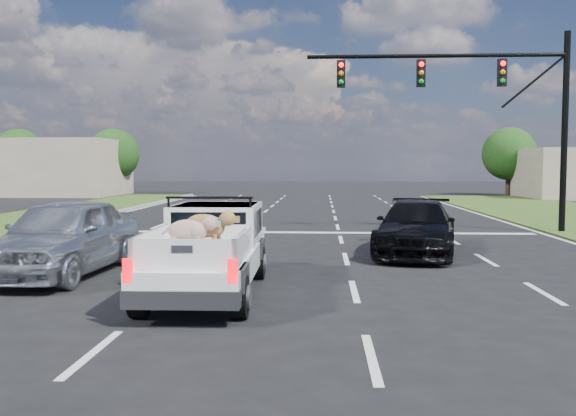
% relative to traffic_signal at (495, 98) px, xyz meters
% --- Properties ---
extents(ground, '(160.00, 160.00, 0.00)m').
position_rel_traffic_signal_xyz_m(ground, '(-7.20, -10.50, -4.73)').
color(ground, black).
rests_on(ground, ground).
extents(road_markings, '(17.75, 60.00, 0.01)m').
position_rel_traffic_signal_xyz_m(road_markings, '(-7.20, -3.94, -4.72)').
color(road_markings, silver).
rests_on(road_markings, ground).
extents(traffic_signal, '(9.11, 0.31, 7.00)m').
position_rel_traffic_signal_xyz_m(traffic_signal, '(0.00, 0.00, 0.00)').
color(traffic_signal, black).
rests_on(traffic_signal, ground).
extents(building_left, '(10.00, 8.00, 4.40)m').
position_rel_traffic_signal_xyz_m(building_left, '(-27.20, 25.50, -2.53)').
color(building_left, tan).
rests_on(building_left, ground).
extents(tree_far_b, '(4.20, 4.20, 5.40)m').
position_rel_traffic_signal_xyz_m(tree_far_b, '(-31.20, 27.50, -1.44)').
color(tree_far_b, '#332114').
rests_on(tree_far_b, ground).
extents(tree_far_c, '(4.20, 4.20, 5.40)m').
position_rel_traffic_signal_xyz_m(tree_far_c, '(-23.20, 27.50, -1.44)').
color(tree_far_c, '#332114').
rests_on(tree_far_c, ground).
extents(tree_far_d, '(4.20, 4.20, 5.40)m').
position_rel_traffic_signal_xyz_m(tree_far_d, '(8.80, 27.50, -1.44)').
color(tree_far_d, '#332114').
rests_on(tree_far_d, ground).
extents(pickup_truck, '(1.88, 4.82, 1.80)m').
position_rel_traffic_signal_xyz_m(pickup_truck, '(-8.14, -10.76, -3.89)').
color(pickup_truck, black).
rests_on(pickup_truck, ground).
extents(silver_sedan, '(2.23, 5.02, 1.68)m').
position_rel_traffic_signal_xyz_m(silver_sedan, '(-11.65, -9.03, -3.89)').
color(silver_sedan, silver).
rests_on(silver_sedan, ground).
extents(black_coupe, '(2.97, 5.22, 1.42)m').
position_rel_traffic_signal_xyz_m(black_coupe, '(-3.53, -5.51, -4.01)').
color(black_coupe, black).
rests_on(black_coupe, ground).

